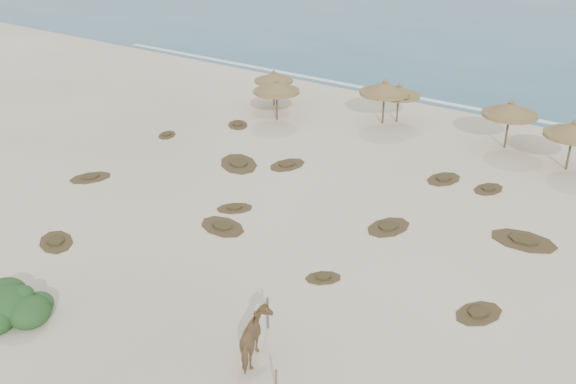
% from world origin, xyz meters
% --- Properties ---
extents(ground, '(160.00, 160.00, 0.00)m').
position_xyz_m(ground, '(0.00, 0.00, 0.00)').
color(ground, beige).
rests_on(ground, ground).
extents(foam_line, '(70.00, 0.60, 0.01)m').
position_xyz_m(foam_line, '(0.00, 26.00, 0.00)').
color(foam_line, white).
rests_on(foam_line, ground).
extents(palapa_0, '(3.65, 3.65, 2.60)m').
position_xyz_m(palapa_0, '(-11.71, 18.41, 2.02)').
color(palapa_0, brown).
rests_on(palapa_0, ground).
extents(palapa_1, '(3.86, 3.86, 2.91)m').
position_xyz_m(palapa_1, '(-9.52, 15.84, 2.26)').
color(palapa_1, brown).
rests_on(palapa_1, ground).
extents(palapa_2, '(4.05, 4.05, 3.10)m').
position_xyz_m(palapa_2, '(-3.35, 19.38, 2.40)').
color(palapa_2, brown).
rests_on(palapa_2, ground).
extents(palapa_3, '(2.92, 2.92, 2.70)m').
position_xyz_m(palapa_3, '(-2.73, 20.24, 2.09)').
color(palapa_3, brown).
rests_on(palapa_3, ground).
extents(palapa_4, '(4.26, 4.26, 3.07)m').
position_xyz_m(palapa_4, '(4.76, 19.82, 2.38)').
color(palapa_4, brown).
rests_on(palapa_4, ground).
extents(palapa_5, '(3.77, 3.77, 2.97)m').
position_xyz_m(palapa_5, '(8.68, 18.57, 2.30)').
color(palapa_5, brown).
rests_on(palapa_5, ground).
extents(horse, '(1.73, 2.17, 1.67)m').
position_xyz_m(horse, '(4.57, -4.21, 0.84)').
color(horse, olive).
rests_on(horse, ground).
extents(fence_post_near, '(0.12, 0.12, 1.28)m').
position_xyz_m(fence_post_near, '(3.86, -2.63, 0.64)').
color(fence_post_near, brown).
rests_on(fence_post_near, ground).
extents(fence_post_far, '(0.09, 0.09, 0.97)m').
position_xyz_m(fence_post_far, '(6.10, -5.13, 0.49)').
color(fence_post_far, brown).
rests_on(fence_post_far, ground).
extents(bush, '(3.16, 2.79, 1.42)m').
position_xyz_m(bush, '(-4.17, -7.64, 0.46)').
color(bush, '#285122').
rests_on(bush, ground).
extents(scrub_0, '(2.29, 2.62, 0.16)m').
position_xyz_m(scrub_0, '(-11.92, 2.12, 0.05)').
color(scrub_0, '#4D3C22').
rests_on(scrub_0, ground).
extents(scrub_1, '(3.69, 3.47, 0.16)m').
position_xyz_m(scrub_1, '(-6.65, 8.33, 0.05)').
color(scrub_1, '#4D3C22').
rests_on(scrub_1, ground).
extents(scrub_2, '(2.07, 2.07, 0.16)m').
position_xyz_m(scrub_2, '(-3.20, 3.89, 0.05)').
color(scrub_2, '#4D3C22').
rests_on(scrub_2, ground).
extents(scrub_3, '(2.06, 2.67, 0.16)m').
position_xyz_m(scrub_3, '(3.85, 6.57, 0.05)').
color(scrub_3, '#4D3C22').
rests_on(scrub_3, ground).
extents(scrub_4, '(2.00, 2.37, 0.16)m').
position_xyz_m(scrub_4, '(9.69, 2.57, 0.05)').
color(scrub_4, '#4D3C22').
rests_on(scrub_4, ground).
extents(scrub_5, '(3.03, 2.05, 0.16)m').
position_xyz_m(scrub_5, '(9.32, 8.97, 0.05)').
color(scrub_5, '#4D3C22').
rests_on(scrub_5, ground).
extents(scrub_6, '(2.32, 2.32, 0.16)m').
position_xyz_m(scrub_6, '(-10.96, 13.41, 0.05)').
color(scrub_6, '#4D3C22').
rests_on(scrub_6, ground).
extents(scrub_7, '(1.91, 2.50, 0.16)m').
position_xyz_m(scrub_7, '(3.71, 13.18, 0.05)').
color(scrub_7, '#4D3C22').
rests_on(scrub_7, ground).
extents(scrub_8, '(1.67, 1.88, 0.16)m').
position_xyz_m(scrub_8, '(-13.37, 9.28, 0.05)').
color(scrub_8, '#4D3C22').
rests_on(scrub_8, ground).
extents(scrub_9, '(2.69, 1.98, 0.16)m').
position_xyz_m(scrub_9, '(-2.44, 2.11, 0.05)').
color(scrub_9, '#4D3C22').
rests_on(scrub_9, ground).
extents(scrub_10, '(1.68, 2.14, 0.16)m').
position_xyz_m(scrub_10, '(6.12, 13.35, 0.05)').
color(scrub_10, '#4D3C22').
rests_on(scrub_10, ground).
extents(scrub_11, '(2.59, 2.27, 0.16)m').
position_xyz_m(scrub_11, '(-7.49, -3.30, 0.05)').
color(scrub_11, '#4D3C22').
rests_on(scrub_11, ground).
extents(scrub_12, '(1.73, 1.73, 0.16)m').
position_xyz_m(scrub_12, '(3.73, 1.21, 0.05)').
color(scrub_12, '#4D3C22').
rests_on(scrub_12, ground).
extents(scrub_13, '(1.92, 2.56, 0.16)m').
position_xyz_m(scrub_13, '(-4.29, 9.81, 0.05)').
color(scrub_13, '#4D3C22').
rests_on(scrub_13, ground).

